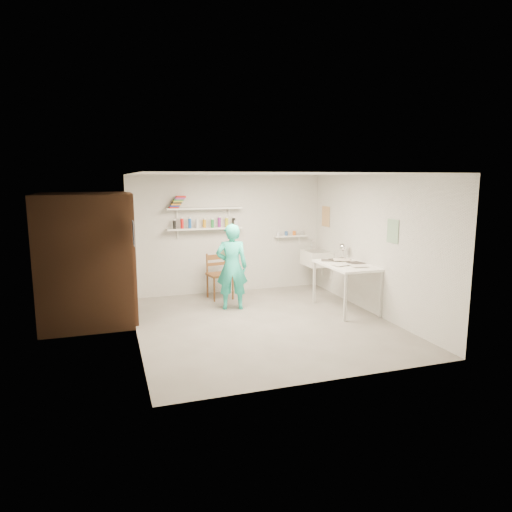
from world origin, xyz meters
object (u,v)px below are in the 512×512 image
object	(u,v)px
wooden_chair	(220,275)
desk_lamp	(343,247)
man	(232,267)
work_table	(346,287)
wall_clock	(226,251)
belfast_sink	(316,258)

from	to	relation	value
wooden_chair	desk_lamp	world-z (taller)	desk_lamp
man	work_table	world-z (taller)	man
man	wall_clock	distance (m)	0.34
man	work_table	size ratio (longest dim) A/B	1.23
work_table	belfast_sink	bearing A→B (deg)	85.62
man	desk_lamp	bearing A→B (deg)	-171.64
man	wooden_chair	distance (m)	0.82
wall_clock	man	bearing A→B (deg)	-61.40
desk_lamp	work_table	bearing A→B (deg)	-112.42
man	desk_lamp	xyz separation A→B (m)	(2.11, -0.22, 0.29)
wooden_chair	desk_lamp	bearing A→B (deg)	-33.30
belfast_sink	wooden_chair	world-z (taller)	wooden_chair
belfast_sink	desk_lamp	size ratio (longest dim) A/B	3.82
belfast_sink	work_table	world-z (taller)	belfast_sink
belfast_sink	desk_lamp	xyz separation A→B (m)	(0.10, -0.93, 0.36)
desk_lamp	man	bearing A→B (deg)	174.06
wooden_chair	desk_lamp	xyz separation A→B (m)	(2.15, -0.98, 0.58)
wall_clock	belfast_sink	bearing A→B (deg)	27.90
belfast_sink	wall_clock	bearing A→B (deg)	-166.40
wall_clock	wooden_chair	distance (m)	0.78
wall_clock	desk_lamp	bearing A→B (deg)	2.99
wall_clock	desk_lamp	xyz separation A→B (m)	(2.16, -0.43, 0.03)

